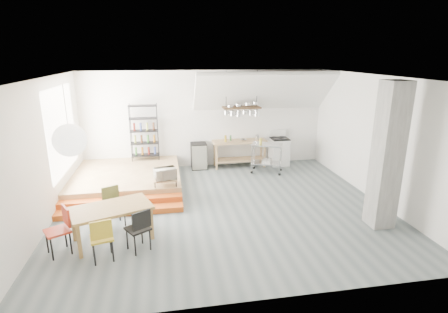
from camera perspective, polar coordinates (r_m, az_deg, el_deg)
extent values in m
plane|color=#545F61|center=(8.87, -0.13, -8.26)|extent=(8.00, 8.00, 0.00)
cube|color=silver|center=(11.71, -3.05, 6.07)|extent=(8.00, 0.04, 3.20)
cube|color=silver|center=(8.63, -27.33, 0.44)|extent=(0.04, 7.00, 3.20)
cube|color=silver|center=(9.81, 23.59, 2.66)|extent=(0.04, 7.00, 3.20)
cube|color=white|center=(8.07, -0.15, 12.85)|extent=(8.00, 7.00, 0.02)
cube|color=white|center=(11.35, 6.47, 10.51)|extent=(4.40, 1.44, 1.32)
cube|color=white|center=(9.98, -24.94, 3.90)|extent=(0.02, 2.50, 2.20)
cube|color=#937149|center=(10.60, -15.49, -3.48)|extent=(3.00, 3.00, 0.40)
cube|color=#C04E16|center=(8.85, -16.54, -8.55)|extent=(3.00, 0.35, 0.13)
cube|color=#C04E16|center=(9.14, -16.34, -7.26)|extent=(3.00, 0.35, 0.27)
cube|color=slate|center=(8.22, 25.10, 0.01)|extent=(0.50, 0.50, 3.20)
cube|color=#937149|center=(11.71, 2.57, 2.47)|extent=(1.80, 0.60, 0.06)
cube|color=#937149|center=(11.87, 2.53, -0.48)|extent=(1.70, 0.55, 0.04)
cube|color=#937149|center=(12.22, 6.08, 0.82)|extent=(0.06, 0.06, 0.86)
cube|color=#937149|center=(11.89, -1.55, 0.45)|extent=(0.06, 0.06, 0.86)
cube|color=#937149|center=(11.82, 6.66, 0.25)|extent=(0.06, 0.06, 0.86)
cube|color=#937149|center=(11.47, -1.23, -0.14)|extent=(0.06, 0.06, 0.86)
cube|color=white|center=(12.18, 8.99, 0.75)|extent=(0.60, 0.60, 0.90)
cube|color=black|center=(12.07, 9.09, 2.90)|extent=(0.58, 0.58, 0.03)
cube|color=white|center=(12.30, 8.70, 3.79)|extent=(0.60, 0.05, 0.25)
cylinder|color=black|center=(12.24, 9.51, 3.19)|extent=(0.18, 0.18, 0.02)
cylinder|color=black|center=(12.15, 8.26, 3.15)|extent=(0.18, 0.18, 0.02)
cylinder|color=black|center=(11.98, 9.94, 2.88)|extent=(0.18, 0.18, 0.02)
cylinder|color=black|center=(11.89, 8.67, 2.84)|extent=(0.18, 0.18, 0.02)
cube|color=#3B2717|center=(11.29, 2.86, 8.00)|extent=(1.20, 0.50, 0.05)
cylinder|color=black|center=(11.12, 0.35, 10.88)|extent=(0.02, 0.02, 1.15)
cylinder|color=black|center=(11.34, 5.42, 10.91)|extent=(0.02, 0.02, 1.15)
cylinder|color=silver|center=(11.16, 0.39, 7.19)|extent=(0.16, 0.16, 0.12)
cylinder|color=silver|center=(11.20, 1.40, 7.12)|extent=(0.20, 0.20, 0.16)
cylinder|color=silver|center=(11.24, 2.41, 7.04)|extent=(0.16, 0.16, 0.20)
cylinder|color=silver|center=(11.28, 3.41, 7.27)|extent=(0.20, 0.20, 0.12)
cylinder|color=silver|center=(11.33, 4.40, 7.19)|extent=(0.16, 0.16, 0.16)
cylinder|color=silver|center=(11.38, 5.38, 7.10)|extent=(0.20, 0.20, 0.20)
cylinder|color=black|center=(11.57, -10.76, 4.17)|extent=(0.02, 0.02, 1.80)
cylinder|color=black|center=(11.62, -14.91, 3.95)|extent=(0.02, 0.02, 1.80)
cylinder|color=black|center=(11.22, -10.78, 3.78)|extent=(0.02, 0.02, 1.80)
cylinder|color=black|center=(11.27, -15.05, 3.56)|extent=(0.02, 0.02, 1.80)
cube|color=black|center=(11.60, -12.65, 0.25)|extent=(0.88, 0.38, 0.02)
cube|color=black|center=(11.49, -12.77, 2.17)|extent=(0.88, 0.38, 0.02)
cube|color=black|center=(11.40, -12.90, 4.11)|extent=(0.88, 0.38, 0.02)
cube|color=black|center=(11.33, -13.02, 6.09)|extent=(0.88, 0.38, 0.02)
cube|color=black|center=(11.27, -13.16, 8.09)|extent=(0.88, 0.38, 0.03)
cylinder|color=#3D8033|center=(11.56, -12.69, 0.92)|extent=(0.07, 0.07, 0.24)
cylinder|color=#9D641A|center=(11.46, -12.81, 2.85)|extent=(0.07, 0.07, 0.24)
cylinder|color=maroon|center=(11.38, -12.94, 4.80)|extent=(0.07, 0.07, 0.24)
cube|color=#937149|center=(9.25, -9.53, -3.75)|extent=(0.60, 0.40, 0.03)
cylinder|color=black|center=(9.44, -7.88, -3.78)|extent=(0.02, 0.02, 0.13)
cylinder|color=black|center=(9.44, -11.16, -3.94)|extent=(0.02, 0.02, 0.13)
cylinder|color=black|center=(9.12, -7.80, -4.52)|extent=(0.02, 0.02, 0.13)
cylinder|color=black|center=(9.12, -11.20, -4.68)|extent=(0.02, 0.02, 0.13)
sphere|color=white|center=(6.92, -23.89, 2.45)|extent=(0.60, 0.60, 0.60)
cube|color=olive|center=(7.47, -17.97, -8.06)|extent=(1.76, 1.36, 0.06)
cube|color=olive|center=(8.10, -13.48, -8.60)|extent=(0.09, 0.09, 0.68)
cube|color=olive|center=(7.87, -23.38, -10.32)|extent=(0.09, 0.09, 0.68)
cube|color=olive|center=(7.46, -11.75, -10.75)|extent=(0.09, 0.09, 0.68)
cube|color=olive|center=(7.22, -22.56, -12.74)|extent=(0.09, 0.09, 0.68)
cube|color=#B7981F|center=(6.97, -19.36, -12.41)|extent=(0.49, 0.49, 0.04)
cube|color=#B7981F|center=(6.70, -19.41, -11.24)|extent=(0.38, 0.13, 0.35)
cylinder|color=black|center=(6.94, -20.39, -14.86)|extent=(0.03, 0.03, 0.44)
cylinder|color=black|center=(6.95, -17.69, -14.51)|extent=(0.03, 0.03, 0.44)
cylinder|color=black|center=(7.22, -20.61, -13.60)|extent=(0.03, 0.03, 0.44)
cylinder|color=black|center=(7.23, -18.03, -13.26)|extent=(0.03, 0.03, 0.44)
cube|color=black|center=(7.10, -13.90, -11.37)|extent=(0.55, 0.55, 0.04)
cube|color=black|center=(6.84, -13.32, -10.07)|extent=(0.35, 0.24, 0.35)
cylinder|color=black|center=(7.02, -14.32, -13.89)|extent=(0.03, 0.03, 0.44)
cylinder|color=black|center=(7.15, -11.98, -13.14)|extent=(0.03, 0.03, 0.44)
cylinder|color=black|center=(7.27, -15.53, -12.84)|extent=(0.03, 0.03, 0.44)
cylinder|color=black|center=(7.40, -13.25, -12.15)|extent=(0.03, 0.03, 0.44)
cube|color=olive|center=(8.18, -17.48, -7.82)|extent=(0.54, 0.54, 0.04)
cube|color=olive|center=(8.24, -18.06, -5.80)|extent=(0.36, 0.21, 0.35)
cylinder|color=black|center=(8.46, -16.69, -8.64)|extent=(0.03, 0.03, 0.44)
cylinder|color=black|center=(8.37, -18.76, -9.10)|extent=(0.03, 0.03, 0.44)
cylinder|color=black|center=(8.18, -15.90, -9.45)|extent=(0.03, 0.03, 0.44)
cylinder|color=black|center=(8.09, -18.04, -9.94)|extent=(0.03, 0.03, 0.44)
cube|color=red|center=(7.47, -25.57, -10.94)|extent=(0.58, 0.58, 0.04)
cube|color=red|center=(7.39, -24.39, -8.79)|extent=(0.23, 0.37, 0.37)
cylinder|color=black|center=(7.46, -23.72, -12.84)|extent=(0.03, 0.03, 0.47)
cylinder|color=black|center=(7.75, -24.44, -11.78)|extent=(0.03, 0.03, 0.47)
cylinder|color=black|center=(7.40, -26.29, -13.43)|extent=(0.03, 0.03, 0.47)
cylinder|color=black|center=(7.69, -26.91, -12.33)|extent=(0.03, 0.03, 0.47)
cube|color=silver|center=(11.18, 7.07, 1.96)|extent=(1.08, 0.86, 0.04)
cube|color=silver|center=(11.35, 6.96, -1.04)|extent=(1.08, 0.86, 0.03)
cylinder|color=silver|center=(11.49, 9.32, -0.10)|extent=(0.03, 0.03, 0.91)
sphere|color=black|center=(11.62, 9.22, -2.15)|extent=(0.08, 0.08, 0.08)
cylinder|color=silver|center=(11.58, 4.93, 0.19)|extent=(0.03, 0.03, 0.91)
sphere|color=black|center=(11.70, 4.88, -1.85)|extent=(0.08, 0.08, 0.08)
cylinder|color=silver|center=(11.04, 9.14, -0.77)|extent=(0.03, 0.03, 0.91)
sphere|color=black|center=(11.18, 9.04, -2.89)|extent=(0.08, 0.08, 0.08)
cylinder|color=silver|center=(11.13, 4.58, -0.46)|extent=(0.03, 0.03, 0.91)
sphere|color=black|center=(11.27, 4.53, -2.57)|extent=(0.08, 0.08, 0.08)
cube|color=black|center=(11.66, -4.14, 0.12)|extent=(0.51, 0.51, 0.87)
imported|color=beige|center=(9.19, -9.58, -2.79)|extent=(0.62, 0.49, 0.30)
imported|color=silver|center=(11.67, 3.16, 2.70)|extent=(0.24, 0.24, 0.05)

